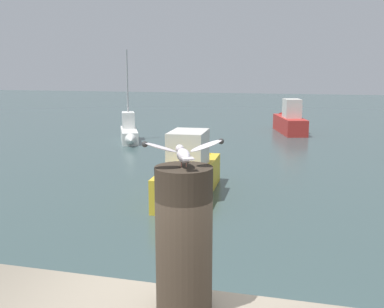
% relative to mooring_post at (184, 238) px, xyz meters
% --- Properties ---
extents(mooring_post, '(0.43, 0.43, 1.11)m').
position_rel_mooring_post_xyz_m(mooring_post, '(0.00, 0.00, 0.00)').
color(mooring_post, '#382D23').
rests_on(mooring_post, harbor_quay).
extents(seagull, '(0.57, 0.39, 0.20)m').
position_rel_mooring_post_xyz_m(seagull, '(-0.00, 0.00, 0.67)').
color(seagull, '#C67360').
rests_on(seagull, mooring_post).
extents(boat_white, '(2.01, 3.28, 4.33)m').
position_rel_mooring_post_xyz_m(boat_white, '(-7.31, 16.65, -1.72)').
color(boat_white, silver).
rests_on(boat_white, ground_plane).
extents(boat_yellow, '(1.36, 4.63, 1.87)m').
position_rel_mooring_post_xyz_m(boat_yellow, '(-2.21, 8.85, -1.58)').
color(boat_yellow, yellow).
rests_on(boat_yellow, ground_plane).
extents(boat_red, '(2.19, 4.54, 1.86)m').
position_rel_mooring_post_xyz_m(boat_red, '(-0.10, 21.99, -1.60)').
color(boat_red, '#B72D28').
rests_on(boat_red, ground_plane).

